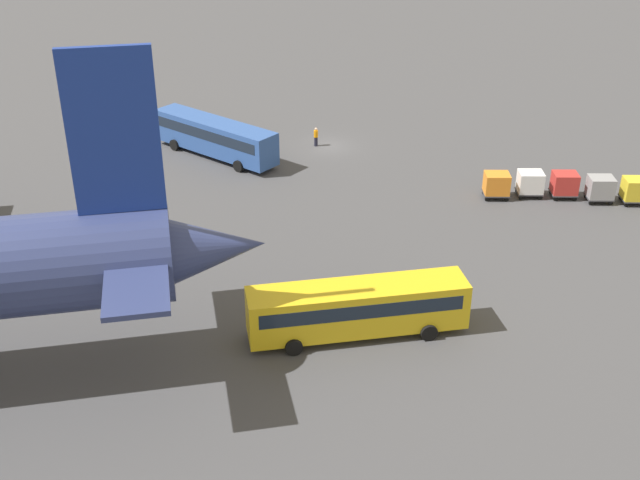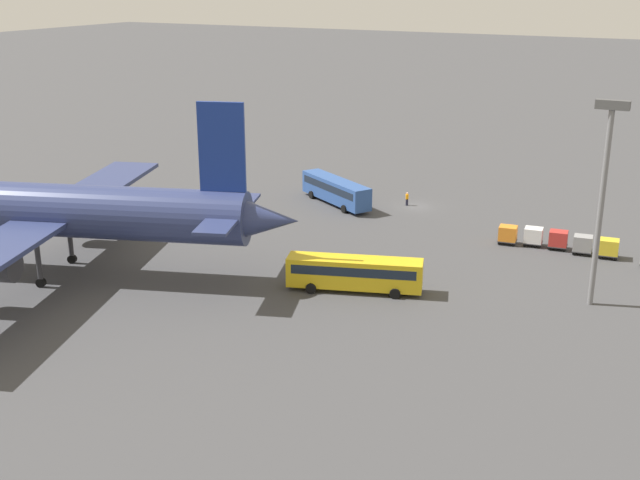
{
  "view_description": "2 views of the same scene",
  "coord_description": "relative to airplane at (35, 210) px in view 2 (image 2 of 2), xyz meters",
  "views": [
    {
      "loc": [
        -8.03,
        68.38,
        26.77
      ],
      "look_at": [
        -2.21,
        22.8,
        2.41
      ],
      "focal_mm": 45.0,
      "sensor_mm": 36.0,
      "label": 1
    },
    {
      "loc": [
        -34.66,
        93.56,
        28.57
      ],
      "look_at": [
        -0.68,
        27.86,
        3.82
      ],
      "focal_mm": 45.0,
      "sensor_mm": 36.0,
      "label": 2
    }
  ],
  "objects": [
    {
      "name": "shuttle_bus_near",
      "position": [
        -14.75,
        -36.23,
        -4.64
      ],
      "size": [
        12.26,
        8.8,
        3.29
      ],
      "rotation": [
        0.0,
        0.0,
        -0.55
      ],
      "color": "#2D5199",
      "rests_on": "ground"
    },
    {
      "name": "cargo_cart_red",
      "position": [
        -44.11,
        -31.19,
        -5.41
      ],
      "size": [
        2.18,
        1.9,
        2.06
      ],
      "rotation": [
        0.0,
        0.0,
        0.12
      ],
      "color": "#38383D",
      "rests_on": "ground"
    },
    {
      "name": "cargo_cart_orange",
      "position": [
        -38.79,
        -30.44,
        -5.41
      ],
      "size": [
        2.18,
        1.9,
        2.06
      ],
      "rotation": [
        0.0,
        0.0,
        0.12
      ],
      "color": "#38383D",
      "rests_on": "ground"
    },
    {
      "name": "shuttle_bus_far",
      "position": [
        -29.56,
        -10.23,
        -4.68
      ],
      "size": [
        12.87,
        6.32,
        3.21
      ],
      "rotation": [
        0.0,
        0.0,
        0.31
      ],
      "color": "gold",
      "rests_on": "ground"
    },
    {
      "name": "cargo_cart_grey",
      "position": [
        -46.76,
        -30.74,
        -5.41
      ],
      "size": [
        2.18,
        1.9,
        2.06
      ],
      "rotation": [
        0.0,
        0.0,
        0.12
      ],
      "color": "#38383D",
      "rests_on": "ground"
    },
    {
      "name": "light_pole",
      "position": [
        -49.9,
        -17.17,
        4.64
      ],
      "size": [
        2.8,
        0.7,
        18.45
      ],
      "color": "slate",
      "rests_on": "ground"
    },
    {
      "name": "ground_plane",
      "position": [
        -24.29,
        -39.88,
        -6.61
      ],
      "size": [
        600.0,
        600.0,
        0.0
      ],
      "primitive_type": "plane",
      "color": "#424244"
    },
    {
      "name": "cargo_cart_white",
      "position": [
        -41.45,
        -31.09,
        -5.41
      ],
      "size": [
        2.18,
        1.9,
        2.06
      ],
      "rotation": [
        0.0,
        0.0,
        0.12
      ],
      "color": "#38383D",
      "rests_on": "ground"
    },
    {
      "name": "worker_person",
      "position": [
        -23.21,
        -39.85,
        -5.74
      ],
      "size": [
        0.38,
        0.38,
        1.74
      ],
      "color": "#1E1E2D",
      "rests_on": "ground"
    },
    {
      "name": "cargo_cart_yellow",
      "position": [
        -49.42,
        -30.77,
        -5.41
      ],
      "size": [
        2.18,
        1.9,
        2.06
      ],
      "rotation": [
        0.0,
        0.0,
        0.12
      ],
      "color": "#38383D",
      "rests_on": "ground"
    },
    {
      "name": "airplane",
      "position": [
        0.0,
        0.0,
        0.0
      ],
      "size": [
        51.31,
        44.61,
        17.57
      ],
      "rotation": [
        0.0,
        0.0,
        0.32
      ],
      "color": "navy",
      "rests_on": "ground"
    }
  ]
}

